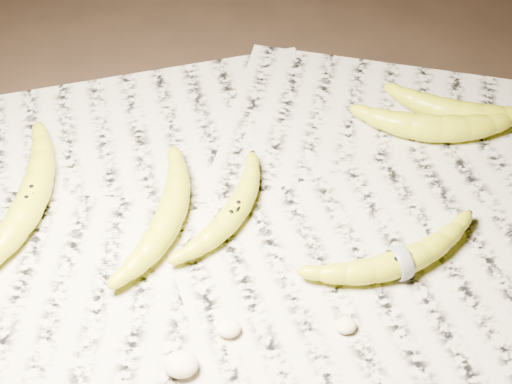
{
  "coord_description": "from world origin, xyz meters",
  "views": [
    {
      "loc": [
        -0.05,
        -0.56,
        0.73
      ],
      "look_at": [
        -0.02,
        0.01,
        0.05
      ],
      "focal_mm": 50.0,
      "sensor_mm": 36.0,
      "label": 1
    }
  ],
  "objects_px": {
    "banana_center": "(234,212)",
    "banana_upper_a": "(440,126)",
    "banana_left_b": "(169,216)",
    "banana_taped": "(400,261)",
    "banana_left_a": "(30,199)",
    "banana_upper_b": "(459,111)"
  },
  "relations": [
    {
      "from": "banana_center",
      "to": "banana_taped",
      "type": "bearing_deg",
      "value": -81.46
    },
    {
      "from": "banana_upper_a",
      "to": "banana_taped",
      "type": "bearing_deg",
      "value": -107.42
    },
    {
      "from": "banana_left_a",
      "to": "banana_upper_b",
      "type": "height_order",
      "value": "banana_left_a"
    },
    {
      "from": "banana_taped",
      "to": "banana_upper_a",
      "type": "height_order",
      "value": "banana_upper_a"
    },
    {
      "from": "banana_upper_a",
      "to": "banana_upper_b",
      "type": "xyz_separation_m",
      "value": [
        0.03,
        0.03,
        -0.0
      ]
    },
    {
      "from": "banana_center",
      "to": "banana_upper_a",
      "type": "relative_size",
      "value": 0.84
    },
    {
      "from": "banana_left_b",
      "to": "banana_taped",
      "type": "xyz_separation_m",
      "value": [
        0.28,
        -0.08,
        -0.0
      ]
    },
    {
      "from": "banana_left_a",
      "to": "banana_upper_a",
      "type": "distance_m",
      "value": 0.56
    },
    {
      "from": "banana_left_a",
      "to": "banana_upper_b",
      "type": "relative_size",
      "value": 1.26
    },
    {
      "from": "banana_left_a",
      "to": "banana_upper_a",
      "type": "bearing_deg",
      "value": -67.54
    },
    {
      "from": "banana_taped",
      "to": "banana_upper_a",
      "type": "relative_size",
      "value": 1.0
    },
    {
      "from": "banana_left_b",
      "to": "banana_taped",
      "type": "bearing_deg",
      "value": -88.88
    },
    {
      "from": "banana_left_a",
      "to": "banana_center",
      "type": "relative_size",
      "value": 1.34
    },
    {
      "from": "banana_left_b",
      "to": "banana_taped",
      "type": "distance_m",
      "value": 0.29
    },
    {
      "from": "banana_left_b",
      "to": "banana_taped",
      "type": "height_order",
      "value": "banana_left_b"
    },
    {
      "from": "banana_left_a",
      "to": "banana_upper_a",
      "type": "xyz_separation_m",
      "value": [
        0.55,
        0.11,
        -0.0
      ]
    },
    {
      "from": "banana_center",
      "to": "banana_upper_a",
      "type": "xyz_separation_m",
      "value": [
        0.29,
        0.14,
        0.0
      ]
    },
    {
      "from": "banana_taped",
      "to": "banana_upper_b",
      "type": "bearing_deg",
      "value": 43.83
    },
    {
      "from": "banana_center",
      "to": "banana_upper_b",
      "type": "relative_size",
      "value": 0.94
    },
    {
      "from": "banana_center",
      "to": "banana_taped",
      "type": "distance_m",
      "value": 0.22
    },
    {
      "from": "banana_center",
      "to": "banana_upper_a",
      "type": "bearing_deg",
      "value": -33.0
    },
    {
      "from": "banana_left_b",
      "to": "banana_upper_a",
      "type": "distance_m",
      "value": 0.4
    }
  ]
}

